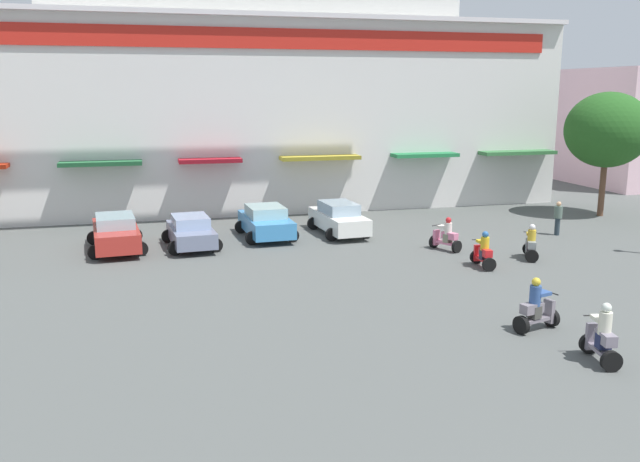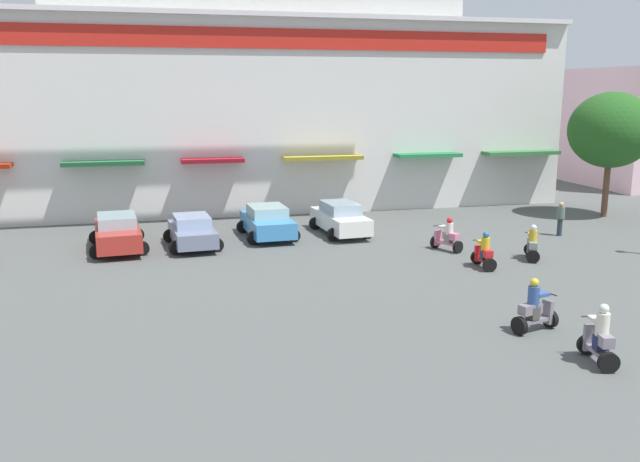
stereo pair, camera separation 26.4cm
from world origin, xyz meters
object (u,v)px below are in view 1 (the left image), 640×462
scooter_rider_1 (446,237)px  scooter_rider_6 (483,253)px  parked_car_0 (116,232)px  pedestrian_2 (558,216)px  parked_car_3 (339,218)px  scooter_rider_4 (537,309)px  plaza_tree_1 (607,130)px  parked_car_2 (266,222)px  parked_car_1 (191,231)px  scooter_rider_0 (531,245)px  scooter_rider_8 (602,338)px

scooter_rider_1 → scooter_rider_6: 2.96m
parked_car_0 → pedestrian_2: bearing=-5.9°
parked_car_3 → pedestrian_2: size_ratio=2.79×
pedestrian_2 → scooter_rider_4: bearing=-126.1°
parked_car_3 → scooter_rider_4: (1.81, -13.82, -0.12)m
plaza_tree_1 → parked_car_2: bearing=-177.4°
parked_car_1 → parked_car_3: size_ratio=0.90×
scooter_rider_0 → scooter_rider_1: bearing=139.9°
parked_car_1 → scooter_rider_6: 12.27m
parked_car_0 → scooter_rider_4: 17.63m
parked_car_2 → scooter_rider_0: 11.66m
scooter_rider_8 → pedestrian_2: pedestrian_2 is taller
parked_car_2 → parked_car_3: parked_car_3 is taller
parked_car_2 → scooter_rider_1: size_ratio=2.86×
parked_car_1 → scooter_rider_4: 15.47m
parked_car_1 → scooter_rider_6: bearing=-30.3°
plaza_tree_1 → scooter_rider_8: (-12.90, -17.17, -3.94)m
parked_car_1 → parked_car_2: 3.65m
parked_car_0 → scooter_rider_1: 13.98m
parked_car_0 → parked_car_1: (3.11, -0.29, -0.06)m
scooter_rider_6 → parked_car_2: bearing=134.2°
parked_car_0 → parked_car_3: size_ratio=1.04×
scooter_rider_1 → scooter_rider_8: bearing=-96.6°
parked_car_2 → scooter_rider_0: (9.61, -6.61, -0.16)m
scooter_rider_1 → scooter_rider_4: size_ratio=0.94×
plaza_tree_1 → scooter_rider_8: bearing=-126.9°
scooter_rider_4 → parked_car_0: bearing=132.2°
parked_car_1 → scooter_rider_8: bearing=-59.3°
parked_car_0 → parked_car_3: parked_car_3 is taller
parked_car_0 → scooter_rider_1: size_ratio=3.13×
parked_car_1 → scooter_rider_8: (9.03, -15.19, -0.06)m
parked_car_0 → parked_car_2: parked_car_0 is taller
scooter_rider_1 → scooter_rider_8: 12.04m
plaza_tree_1 → pedestrian_2: (-5.15, -3.73, -3.70)m
plaza_tree_1 → scooter_rider_1: 13.25m
parked_car_0 → parked_car_3: (10.04, 0.76, -0.01)m
pedestrian_2 → parked_car_1: bearing=174.0°
parked_car_0 → parked_car_2: (6.58, 0.85, -0.02)m
parked_car_2 → pedestrian_2: (13.31, -2.89, 0.15)m
parked_car_2 → scooter_rider_1: 8.21m
parked_car_0 → scooter_rider_6: (13.70, -6.47, -0.18)m
parked_car_1 → plaza_tree_1: bearing=5.2°
scooter_rider_4 → pedestrian_2: bearing=53.9°
scooter_rider_1 → scooter_rider_6: bearing=-86.6°
scooter_rider_1 → pedestrian_2: (6.36, 1.48, 0.30)m
parked_car_2 → plaza_tree_1: bearing=2.6°
pedestrian_2 → parked_car_3: bearing=164.1°
plaza_tree_1 → parked_car_3: (-15.00, -0.93, -3.83)m
parked_car_3 → scooter_rider_4: bearing=-82.5°
parked_car_0 → pedestrian_2: (19.88, -2.04, 0.13)m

